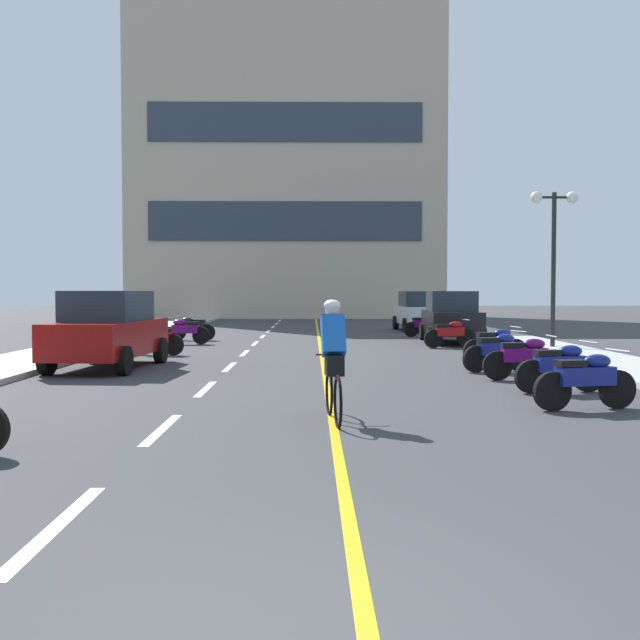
{
  "coord_description": "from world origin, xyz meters",
  "views": [
    {
      "loc": [
        -0.04,
        -3.62,
        1.8
      ],
      "look_at": [
        0.17,
        14.67,
        1.1
      ],
      "focal_mm": 41.5,
      "sensor_mm": 36.0,
      "label": 1
    }
  ],
  "objects_px": {
    "motorcycle_6": "(496,344)",
    "motorcycle_8": "(450,333)",
    "motorcycle_11": "(424,325)",
    "cyclist_rider": "(333,357)",
    "motorcycle_7": "(155,338)",
    "motorcycle_9": "(185,330)",
    "motorcycle_10": "(192,328)",
    "motorcycle_5": "(498,351)",
    "motorcycle_4": "(525,357)",
    "motorcycle_3": "(561,366)",
    "parked_car_far": "(419,311)",
    "parked_car_mid": "(451,317)",
    "parked_car_near": "(108,329)",
    "street_lamp_mid": "(554,232)",
    "motorcycle_2": "(586,379)"
  },
  "relations": [
    {
      "from": "street_lamp_mid",
      "to": "motorcycle_3",
      "type": "xyz_separation_m",
      "value": [
        -2.98,
        -9.51,
        -3.15
      ]
    },
    {
      "from": "motorcycle_4",
      "to": "motorcycle_8",
      "type": "relative_size",
      "value": 1.01
    },
    {
      "from": "motorcycle_3",
      "to": "cyclist_rider",
      "type": "distance_m",
      "value": 5.0
    },
    {
      "from": "motorcycle_8",
      "to": "motorcycle_2",
      "type": "bearing_deg",
      "value": -91.21
    },
    {
      "from": "motorcycle_3",
      "to": "motorcycle_11",
      "type": "distance_m",
      "value": 16.33
    },
    {
      "from": "motorcycle_10",
      "to": "parked_car_far",
      "type": "bearing_deg",
      "value": 34.97
    },
    {
      "from": "parked_car_far",
      "to": "motorcycle_9",
      "type": "xyz_separation_m",
      "value": [
        -9.28,
        -8.6,
        -0.44
      ]
    },
    {
      "from": "motorcycle_4",
      "to": "motorcycle_6",
      "type": "distance_m",
      "value": 3.8
    },
    {
      "from": "parked_car_mid",
      "to": "parked_car_near",
      "type": "bearing_deg",
      "value": -138.03
    },
    {
      "from": "motorcycle_2",
      "to": "motorcycle_4",
      "type": "height_order",
      "value": "same"
    },
    {
      "from": "motorcycle_9",
      "to": "motorcycle_3",
      "type": "bearing_deg",
      "value": -54.42
    },
    {
      "from": "motorcycle_5",
      "to": "motorcycle_10",
      "type": "height_order",
      "value": "same"
    },
    {
      "from": "parked_car_near",
      "to": "motorcycle_11",
      "type": "relative_size",
      "value": 2.59
    },
    {
      "from": "parked_car_far",
      "to": "parked_car_mid",
      "type": "bearing_deg",
      "value": -90.0
    },
    {
      "from": "motorcycle_7",
      "to": "motorcycle_8",
      "type": "bearing_deg",
      "value": 15.89
    },
    {
      "from": "motorcycle_2",
      "to": "motorcycle_9",
      "type": "bearing_deg",
      "value": 121.0
    },
    {
      "from": "motorcycle_11",
      "to": "cyclist_rider",
      "type": "distance_m",
      "value": 19.58
    },
    {
      "from": "motorcycle_6",
      "to": "motorcycle_8",
      "type": "xyz_separation_m",
      "value": [
        -0.24,
        4.88,
        0.0
      ]
    },
    {
      "from": "motorcycle_5",
      "to": "motorcycle_10",
      "type": "bearing_deg",
      "value": 128.47
    },
    {
      "from": "motorcycle_2",
      "to": "motorcycle_8",
      "type": "distance_m",
      "value": 12.41
    },
    {
      "from": "motorcycle_4",
      "to": "cyclist_rider",
      "type": "xyz_separation_m",
      "value": [
        -4.03,
        -4.62,
        0.41
      ]
    },
    {
      "from": "cyclist_rider",
      "to": "motorcycle_6",
      "type": "bearing_deg",
      "value": 62.5
    },
    {
      "from": "parked_car_mid",
      "to": "motorcycle_9",
      "type": "bearing_deg",
      "value": -175.25
    },
    {
      "from": "motorcycle_2",
      "to": "motorcycle_6",
      "type": "distance_m",
      "value": 7.55
    },
    {
      "from": "parked_car_far",
      "to": "motorcycle_8",
      "type": "height_order",
      "value": "parked_car_far"
    },
    {
      "from": "motorcycle_3",
      "to": "motorcycle_5",
      "type": "height_order",
      "value": "same"
    },
    {
      "from": "motorcycle_10",
      "to": "motorcycle_11",
      "type": "bearing_deg",
      "value": 12.82
    },
    {
      "from": "motorcycle_3",
      "to": "motorcycle_10",
      "type": "xyz_separation_m",
      "value": [
        -8.85,
        14.3,
        0.0
      ]
    },
    {
      "from": "motorcycle_4",
      "to": "motorcycle_9",
      "type": "height_order",
      "value": "same"
    },
    {
      "from": "motorcycle_4",
      "to": "motorcycle_5",
      "type": "relative_size",
      "value": 1.03
    },
    {
      "from": "street_lamp_mid",
      "to": "motorcycle_2",
      "type": "distance_m",
      "value": 12.27
    },
    {
      "from": "street_lamp_mid",
      "to": "parked_car_mid",
      "type": "relative_size",
      "value": 1.11
    },
    {
      "from": "motorcycle_4",
      "to": "motorcycle_10",
      "type": "bearing_deg",
      "value": 125.05
    },
    {
      "from": "motorcycle_7",
      "to": "motorcycle_9",
      "type": "relative_size",
      "value": 0.98
    },
    {
      "from": "motorcycle_8",
      "to": "motorcycle_10",
      "type": "height_order",
      "value": "same"
    },
    {
      "from": "motorcycle_9",
      "to": "motorcycle_11",
      "type": "distance_m",
      "value": 9.74
    },
    {
      "from": "motorcycle_9",
      "to": "cyclist_rider",
      "type": "bearing_deg",
      "value": -72.87
    },
    {
      "from": "motorcycle_7",
      "to": "cyclist_rider",
      "type": "distance_m",
      "value": 11.77
    },
    {
      "from": "motorcycle_5",
      "to": "motorcycle_6",
      "type": "bearing_deg",
      "value": 77.11
    },
    {
      "from": "motorcycle_11",
      "to": "motorcycle_10",
      "type": "bearing_deg",
      "value": -167.18
    },
    {
      "from": "motorcycle_5",
      "to": "motorcycle_7",
      "type": "height_order",
      "value": "same"
    },
    {
      "from": "street_lamp_mid",
      "to": "motorcycle_11",
      "type": "height_order",
      "value": "street_lamp_mid"
    },
    {
      "from": "motorcycle_3",
      "to": "motorcycle_9",
      "type": "bearing_deg",
      "value": 125.58
    },
    {
      "from": "motorcycle_7",
      "to": "parked_car_far",
      "type": "bearing_deg",
      "value": 53.89
    },
    {
      "from": "motorcycle_8",
      "to": "motorcycle_9",
      "type": "bearing_deg",
      "value": 168.74
    },
    {
      "from": "motorcycle_2",
      "to": "motorcycle_6",
      "type": "relative_size",
      "value": 1.0
    },
    {
      "from": "motorcycle_11",
      "to": "street_lamp_mid",
      "type": "bearing_deg",
      "value": -66.98
    },
    {
      "from": "motorcycle_4",
      "to": "motorcycle_10",
      "type": "distance_m",
      "value": 15.22
    },
    {
      "from": "parked_car_near",
      "to": "motorcycle_10",
      "type": "height_order",
      "value": "parked_car_near"
    },
    {
      "from": "parked_car_mid",
      "to": "motorcycle_10",
      "type": "bearing_deg",
      "value": 172.21
    }
  ]
}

